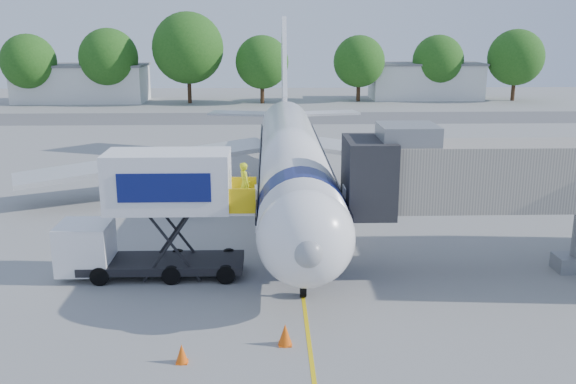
{
  "coord_description": "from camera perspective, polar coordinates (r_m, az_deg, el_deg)",
  "views": [
    {
      "loc": [
        -1.34,
        -33.47,
        10.62
      ],
      "look_at": [
        -0.47,
        -4.98,
        3.2
      ],
      "focal_mm": 40.0,
      "sensor_mm": 36.0,
      "label": 1
    }
  ],
  "objects": [
    {
      "name": "ground",
      "position": [
        35.14,
        0.52,
        -3.0
      ],
      "size": [
        160.0,
        160.0,
        0.0
      ],
      "primitive_type": "plane",
      "color": "gray",
      "rests_on": "ground"
    },
    {
      "name": "guidance_line",
      "position": [
        35.13,
        0.52,
        -2.99
      ],
      "size": [
        0.15,
        70.0,
        0.01
      ],
      "primitive_type": "cube",
      "color": "yellow",
      "rests_on": "ground"
    },
    {
      "name": "taxiway_strip",
      "position": [
        76.22,
        -0.73,
        6.59
      ],
      "size": [
        120.0,
        10.0,
        0.01
      ],
      "primitive_type": "cube",
      "color": "#59595B",
      "rests_on": "ground"
    },
    {
      "name": "aircraft",
      "position": [
        38.38,
        0.29,
        3.06
      ],
      "size": [
        34.17,
        37.73,
        11.35
      ],
      "color": "white",
      "rests_on": "ground"
    },
    {
      "name": "jet_bridge",
      "position": [
        28.76,
        17.24,
        1.32
      ],
      "size": [
        13.9,
        3.2,
        6.6
      ],
      "color": "#A9A291",
      "rests_on": "ground"
    },
    {
      "name": "catering_hiloader",
      "position": [
        28.04,
        -11.78,
        -2.0
      ],
      "size": [
        8.5,
        2.44,
        5.5
      ],
      "color": "black",
      "rests_on": "ground"
    },
    {
      "name": "safety_cone_a",
      "position": [
        22.44,
        -0.26,
        -12.58
      ],
      "size": [
        0.49,
        0.49,
        0.78
      ],
      "color": "#ED560C",
      "rests_on": "ground"
    },
    {
      "name": "safety_cone_b",
      "position": [
        21.68,
        -9.43,
        -14.0
      ],
      "size": [
        0.41,
        0.41,
        0.65
      ],
      "color": "#ED560C",
      "rests_on": "ground"
    },
    {
      "name": "outbuilding_left",
      "position": [
        97.52,
        -17.85,
        9.22
      ],
      "size": [
        18.4,
        8.4,
        5.3
      ],
      "color": "silver",
      "rests_on": "ground"
    },
    {
      "name": "outbuilding_right",
      "position": [
        98.6,
        12.12,
        9.65
      ],
      "size": [
        16.4,
        7.4,
        5.3
      ],
      "color": "silver",
      "rests_on": "ground"
    },
    {
      "name": "tree_a",
      "position": [
        96.42,
        -22.07,
        10.69
      ],
      "size": [
        7.5,
        7.5,
        9.56
      ],
      "color": "#382314",
      "rests_on": "ground"
    },
    {
      "name": "tree_b",
      "position": [
        93.94,
        -15.66,
        11.41
      ],
      "size": [
        8.1,
        8.1,
        10.33
      ],
      "color": "#382314",
      "rests_on": "ground"
    },
    {
      "name": "tree_c",
      "position": [
        91.62,
        -8.89,
        12.53
      ],
      "size": [
        9.82,
        9.82,
        12.52
      ],
      "color": "#382314",
      "rests_on": "ground"
    },
    {
      "name": "tree_d",
      "position": [
        90.53,
        -2.33,
        11.45
      ],
      "size": [
        7.35,
        7.35,
        9.37
      ],
      "color": "#382314",
      "rests_on": "ground"
    },
    {
      "name": "tree_e",
      "position": [
        93.51,
        6.34,
        11.47
      ],
      "size": [
        7.32,
        7.32,
        9.33
      ],
      "color": "#382314",
      "rests_on": "ground"
    },
    {
      "name": "tree_f",
      "position": [
        97.33,
        13.19,
        11.31
      ],
      "size": [
        7.34,
        7.34,
        9.36
      ],
      "color": "#382314",
      "rests_on": "ground"
    },
    {
      "name": "tree_g",
      "position": [
        99.35,
        19.6,
        11.2
      ],
      "size": [
        7.97,
        7.97,
        10.17
      ],
      "color": "#382314",
      "rests_on": "ground"
    }
  ]
}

